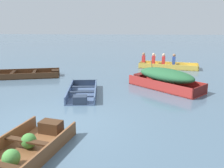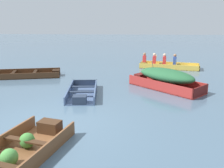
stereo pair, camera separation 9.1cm
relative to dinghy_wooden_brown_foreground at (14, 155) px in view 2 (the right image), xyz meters
The scene contains 6 objects.
ground_plane 1.76m from the dinghy_wooden_brown_foreground, 84.82° to the left, with size 80.00×80.00×0.00m, color slate.
dinghy_wooden_brown_foreground is the anchor object (origin of this frame).
skiff_slate_blue_near_moored 4.66m from the dinghy_wooden_brown_foreground, 82.43° to the left, with size 1.29×2.61×0.30m.
skiff_dark_varnish_mid_moored 8.17m from the dinghy_wooden_brown_foreground, 109.91° to the left, with size 3.75×1.98×0.31m.
skiff_red_far_moored 7.09m from the dinghy_wooden_brown_foreground, 55.89° to the left, with size 3.10×3.04×0.86m.
rowboat_yellow_with_crew 11.42m from the dinghy_wooden_brown_foreground, 66.22° to the left, with size 3.60×2.25×0.88m.
Camera 2 is at (2.19, -6.28, 2.93)m, focal length 40.00 mm.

